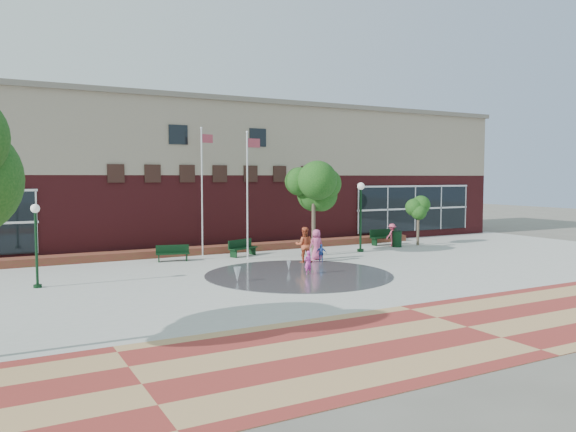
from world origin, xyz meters
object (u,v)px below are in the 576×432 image
flagpole_right (248,188)px  bench_left (173,256)px  trash_can (397,239)px  child_splash (308,263)px  flagpole_left (202,184)px

flagpole_right → bench_left: bearing=159.6°
trash_can → child_splash: (-9.97, -5.93, 0.02)m
bench_left → child_splash: 7.96m
bench_left → trash_can: size_ratio=1.70×
flagpole_left → trash_can: bearing=-26.3°
flagpole_left → child_splash: size_ratio=6.53×
flagpole_left → flagpole_right: bearing=-73.2°
bench_left → trash_can: trash_can is taller
flagpole_right → child_splash: flagpole_right is taller
flagpole_left → trash_can: 12.66m
bench_left → child_splash: size_ratio=1.61×
flagpole_left → bench_left: (-2.18, -1.41, -3.71)m
trash_can → flagpole_left: bearing=169.4°
flagpole_right → bench_left: size_ratio=3.85×
flagpole_left → bench_left: 4.53m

